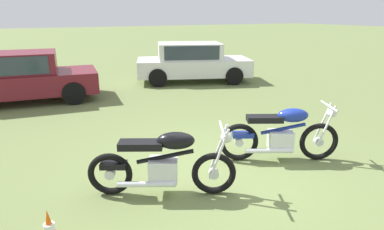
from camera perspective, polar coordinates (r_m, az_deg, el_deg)
The scene contains 6 objects.
ground_plane at distance 5.46m, azimuth 5.50°, elevation -9.57°, with size 120.00×120.00×0.00m, color olive.
motorcycle_black at distance 4.58m, azimuth -5.02°, elevation -8.45°, with size 1.91×1.17×1.02m.
motorcycle_blue at distance 5.80m, azimuth 15.37°, elevation -3.27°, with size 1.89×1.15×1.02m.
car_burgundy at distance 10.53m, azimuth -28.29°, elevation 6.23°, with size 4.31×2.22×1.43m.
car_white at distance 12.24m, azimuth -0.03°, elevation 9.59°, with size 4.46×3.04×1.43m.
traffic_cone at distance 4.07m, azimuth -23.72°, elevation -18.01°, with size 0.25×0.25×0.46m.
Camera 1 is at (-2.68, -4.06, 2.48)m, focal length 30.37 mm.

